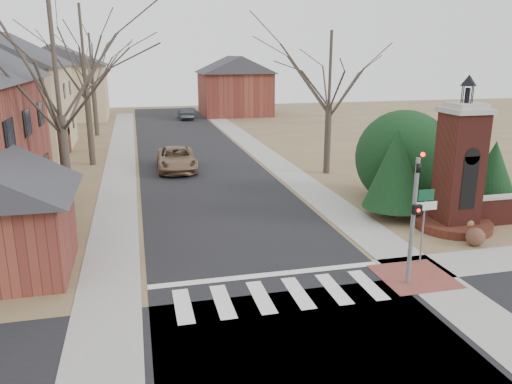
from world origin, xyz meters
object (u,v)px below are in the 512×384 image
object	(u,v)px
distant_car	(185,113)
traffic_signal_pole	(414,209)
brick_gate_monument	(458,180)
sign_post	(424,212)

from	to	relation	value
distant_car	traffic_signal_pole	bearing A→B (deg)	92.17
brick_gate_monument	distant_car	distance (m)	40.54
traffic_signal_pole	sign_post	world-z (taller)	traffic_signal_pole
traffic_signal_pole	sign_post	size ratio (longest dim) A/B	1.64
sign_post	brick_gate_monument	distance (m)	4.55
traffic_signal_pole	sign_post	xyz separation A→B (m)	(1.29, 1.41, -0.64)
sign_post	distant_car	bearing A→B (deg)	95.33
traffic_signal_pole	distant_car	bearing A→B (deg)	93.49
sign_post	brick_gate_monument	world-z (taller)	brick_gate_monument
sign_post	traffic_signal_pole	bearing A→B (deg)	-132.43
sign_post	brick_gate_monument	size ratio (longest dim) A/B	0.42
traffic_signal_pole	brick_gate_monument	bearing A→B (deg)	43.24
distant_car	brick_gate_monument	bearing A→B (deg)	99.20
brick_gate_monument	distant_car	world-z (taller)	brick_gate_monument
sign_post	distant_car	world-z (taller)	sign_post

